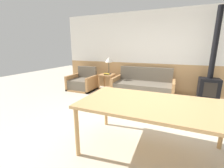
{
  "coord_description": "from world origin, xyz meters",
  "views": [
    {
      "loc": [
        0.45,
        -2.67,
        1.52
      ],
      "look_at": [
        -1.09,
        1.01,
        0.55
      ],
      "focal_mm": 24.0,
      "sensor_mm": 36.0,
      "label": 1
    }
  ],
  "objects_px": {
    "side_table": "(107,77)",
    "dining_table": "(154,107)",
    "wood_stove": "(210,78)",
    "armchair": "(83,83)",
    "couch": "(143,87)",
    "table_lamp": "(109,60)"
  },
  "relations": [
    {
      "from": "wood_stove",
      "to": "couch",
      "type": "bearing_deg",
      "value": -175.6
    },
    {
      "from": "armchair",
      "to": "wood_stove",
      "type": "relative_size",
      "value": 0.36
    },
    {
      "from": "armchair",
      "to": "side_table",
      "type": "xyz_separation_m",
      "value": [
        0.88,
        0.23,
        0.24
      ]
    },
    {
      "from": "table_lamp",
      "to": "dining_table",
      "type": "relative_size",
      "value": 0.3
    },
    {
      "from": "side_table",
      "to": "wood_stove",
      "type": "distance_m",
      "value": 3.16
    },
    {
      "from": "side_table",
      "to": "dining_table",
      "type": "bearing_deg",
      "value": -54.2
    },
    {
      "from": "side_table",
      "to": "table_lamp",
      "type": "relative_size",
      "value": 0.98
    },
    {
      "from": "dining_table",
      "to": "table_lamp",
      "type": "bearing_deg",
      "value": 124.47
    },
    {
      "from": "side_table",
      "to": "dining_table",
      "type": "distance_m",
      "value": 3.38
    },
    {
      "from": "side_table",
      "to": "dining_table",
      "type": "xyz_separation_m",
      "value": [
        1.97,
        -2.73,
        0.23
      ]
    },
    {
      "from": "armchair",
      "to": "wood_stove",
      "type": "bearing_deg",
      "value": 0.65
    },
    {
      "from": "side_table",
      "to": "armchair",
      "type": "bearing_deg",
      "value": -165.61
    },
    {
      "from": "wood_stove",
      "to": "dining_table",
      "type": "bearing_deg",
      "value": -112.2
    },
    {
      "from": "table_lamp",
      "to": "couch",
      "type": "bearing_deg",
      "value": -3.65
    },
    {
      "from": "armchair",
      "to": "side_table",
      "type": "bearing_deg",
      "value": 9.72
    },
    {
      "from": "couch",
      "to": "table_lamp",
      "type": "distance_m",
      "value": 1.5
    },
    {
      "from": "side_table",
      "to": "wood_stove",
      "type": "xyz_separation_m",
      "value": [
        3.15,
        0.15,
        0.2
      ]
    },
    {
      "from": "dining_table",
      "to": "wood_stove",
      "type": "xyz_separation_m",
      "value": [
        1.18,
        2.88,
        -0.03
      ]
    },
    {
      "from": "side_table",
      "to": "table_lamp",
      "type": "height_order",
      "value": "table_lamp"
    },
    {
      "from": "couch",
      "to": "wood_stove",
      "type": "relative_size",
      "value": 0.75
    },
    {
      "from": "armchair",
      "to": "dining_table",
      "type": "relative_size",
      "value": 0.45
    },
    {
      "from": "dining_table",
      "to": "wood_stove",
      "type": "distance_m",
      "value": 3.11
    }
  ]
}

